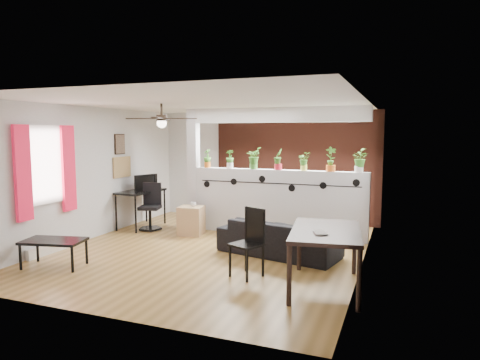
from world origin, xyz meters
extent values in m
cube|color=brown|center=(0.00, 0.00, -0.05)|extent=(6.30, 7.10, 0.10)
cube|color=#B7B7BA|center=(0.00, 3.02, 1.30)|extent=(6.30, 0.04, 2.90)
cube|color=#B7B7BA|center=(0.00, -3.02, 1.30)|extent=(6.30, 0.04, 2.90)
cube|color=#B7B7BA|center=(-2.62, 0.00, 1.30)|extent=(0.04, 7.10, 2.90)
cube|color=#B7B7BA|center=(2.62, 0.00, 1.30)|extent=(0.04, 7.10, 2.90)
cube|color=white|center=(0.00, 0.00, 2.65)|extent=(6.30, 7.10, 0.10)
cube|color=#BCBCC1|center=(0.80, 1.50, 0.68)|extent=(3.60, 0.18, 1.35)
cube|color=silver|center=(0.80, 1.50, 2.45)|extent=(3.60, 0.18, 0.30)
cube|color=#BCBCC1|center=(-1.11, 1.50, 1.30)|extent=(0.22, 0.20, 2.60)
cube|color=#A74630|center=(0.80, 2.97, 1.30)|extent=(3.90, 0.05, 2.60)
cube|color=black|center=(0.80, 1.40, 1.08)|extent=(3.31, 0.01, 0.02)
cylinder|color=black|center=(-0.75, 1.40, 1.00)|extent=(0.14, 0.01, 0.14)
cylinder|color=black|center=(-0.13, 1.40, 1.08)|extent=(0.14, 0.01, 0.14)
cylinder|color=black|center=(0.49, 1.40, 1.16)|extent=(0.14, 0.01, 0.14)
cylinder|color=black|center=(1.11, 1.40, 1.00)|extent=(0.14, 0.01, 0.14)
cylinder|color=black|center=(1.73, 1.40, 1.08)|extent=(0.14, 0.01, 0.14)
cylinder|color=black|center=(2.35, 1.40, 1.16)|extent=(0.14, 0.01, 0.14)
cube|color=white|center=(-2.58, -1.20, 1.55)|extent=(0.02, 0.95, 1.25)
cube|color=silver|center=(-2.57, -1.20, 1.55)|extent=(0.04, 1.05, 1.35)
cube|color=red|center=(-2.53, -1.70, 1.45)|extent=(0.06, 0.30, 1.55)
cube|color=red|center=(-2.53, -0.70, 1.45)|extent=(0.06, 0.30, 1.55)
cube|color=silver|center=(-2.54, -1.20, 0.09)|extent=(0.08, 1.00, 0.18)
cube|color=#997849|center=(-2.58, 0.95, 1.35)|extent=(0.03, 0.60, 0.45)
cube|color=#8C7259|center=(-2.58, 0.90, 1.85)|extent=(0.03, 0.30, 0.40)
cube|color=black|center=(-2.58, 0.90, 1.85)|extent=(0.02, 0.34, 0.44)
cylinder|color=black|center=(-0.80, -0.30, 2.50)|extent=(0.04, 0.04, 0.20)
cylinder|color=black|center=(-0.80, -0.30, 2.35)|extent=(0.18, 0.18, 0.10)
sphere|color=white|center=(-0.80, -0.30, 2.26)|extent=(0.17, 0.17, 0.17)
cube|color=black|center=(-0.48, -0.18, 2.34)|extent=(0.55, 0.29, 0.01)
cube|color=black|center=(-0.92, 0.02, 2.34)|extent=(0.29, 0.55, 0.01)
cube|color=black|center=(-1.12, -0.42, 2.34)|extent=(0.55, 0.29, 0.01)
cube|color=black|center=(-0.68, -0.62, 2.34)|extent=(0.29, 0.55, 0.01)
cylinder|color=#CF6218|center=(-0.78, 1.50, 1.41)|extent=(0.14, 0.14, 0.12)
imported|color=#235719|center=(-0.78, 1.50, 1.60)|extent=(0.25, 0.24, 0.29)
cylinder|color=silver|center=(-0.25, 1.50, 1.41)|extent=(0.13, 0.13, 0.12)
imported|color=#235719|center=(-0.25, 1.50, 1.59)|extent=(0.24, 0.25, 0.29)
cylinder|color=#418430|center=(0.27, 1.50, 1.41)|extent=(0.16, 0.16, 0.12)
imported|color=#235719|center=(0.27, 1.50, 1.62)|extent=(0.19, 0.23, 0.35)
cylinder|color=red|center=(0.80, 1.50, 1.41)|extent=(0.15, 0.15, 0.12)
imported|color=#235719|center=(0.80, 1.50, 1.62)|extent=(0.26, 0.28, 0.33)
cylinder|color=#E1E450|center=(1.33, 1.50, 1.41)|extent=(0.12, 0.12, 0.12)
imported|color=#235719|center=(1.33, 1.50, 1.58)|extent=(0.22, 0.21, 0.27)
cylinder|color=orange|center=(1.85, 1.50, 1.41)|extent=(0.18, 0.18, 0.12)
imported|color=#235719|center=(1.85, 1.50, 1.64)|extent=(0.27, 0.22, 0.39)
cylinder|color=silver|center=(2.38, 1.50, 1.41)|extent=(0.16, 0.16, 0.12)
imported|color=#235719|center=(2.38, 1.50, 1.63)|extent=(0.27, 0.29, 0.35)
imported|color=black|center=(1.21, 0.14, 0.29)|extent=(2.10, 1.19, 0.58)
cube|color=#A68057|center=(-0.88, 0.91, 0.29)|extent=(0.54, 0.49, 0.59)
imported|color=gray|center=(-0.83, 0.91, 0.64)|extent=(0.12, 0.12, 0.09)
cube|color=black|center=(-2.25, 1.16, 0.80)|extent=(0.66, 1.17, 0.04)
cylinder|color=black|center=(-2.54, 0.65, 0.39)|extent=(0.04, 0.04, 0.78)
cylinder|color=black|center=(-2.02, 0.62, 0.39)|extent=(0.04, 0.04, 0.78)
cylinder|color=black|center=(-2.48, 1.70, 0.39)|extent=(0.04, 0.04, 0.78)
cylinder|color=black|center=(-1.96, 1.67, 0.39)|extent=(0.04, 0.04, 0.78)
imported|color=black|center=(-2.25, 1.31, 0.92)|extent=(0.33, 0.17, 0.19)
cylinder|color=black|center=(-1.89, 0.94, 0.04)|extent=(0.52, 0.52, 0.04)
cylinder|color=black|center=(-1.89, 0.94, 0.26)|extent=(0.06, 0.06, 0.44)
cube|color=black|center=(-1.89, 0.94, 0.50)|extent=(0.51, 0.51, 0.07)
cube|color=black|center=(-1.94, 1.13, 0.78)|extent=(0.40, 0.16, 0.48)
cube|color=black|center=(2.22, -1.19, 0.78)|extent=(1.10, 1.59, 0.05)
cylinder|color=black|center=(1.92, -1.94, 0.38)|extent=(0.06, 0.06, 0.75)
cylinder|color=black|center=(2.73, -1.82, 0.38)|extent=(0.06, 0.06, 0.75)
cylinder|color=black|center=(1.72, -0.55, 0.38)|extent=(0.06, 0.06, 0.75)
cylinder|color=black|center=(2.53, -0.44, 0.38)|extent=(0.06, 0.06, 0.75)
imported|color=gray|center=(2.12, -1.49, 0.82)|extent=(0.23, 0.27, 0.02)
cube|color=black|center=(1.08, -1.13, 0.48)|extent=(0.53, 0.53, 0.03)
cube|color=black|center=(1.15, -0.96, 0.74)|extent=(0.36, 0.18, 0.51)
cube|color=black|center=(0.85, -1.22, 0.24)|extent=(0.03, 0.03, 0.48)
cube|color=black|center=(1.17, -1.35, 0.24)|extent=(0.03, 0.03, 0.48)
cube|color=black|center=(0.99, -0.91, 0.49)|extent=(0.03, 0.03, 0.98)
cube|color=black|center=(1.30, -1.04, 0.49)|extent=(0.03, 0.03, 0.98)
cube|color=black|center=(-1.90, -1.76, 0.41)|extent=(1.02, 0.71, 0.04)
cylinder|color=black|center=(-2.27, -2.07, 0.20)|extent=(0.04, 0.04, 0.39)
cylinder|color=black|center=(-1.44, -1.88, 0.20)|extent=(0.04, 0.04, 0.39)
cylinder|color=black|center=(-2.36, -1.65, 0.20)|extent=(0.04, 0.04, 0.39)
cylinder|color=black|center=(-1.53, -1.46, 0.20)|extent=(0.04, 0.04, 0.39)
camera|label=1|loc=(3.14, -6.82, 2.09)|focal=32.00mm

